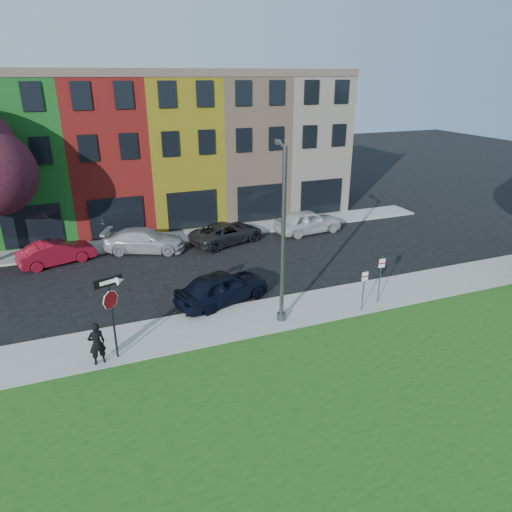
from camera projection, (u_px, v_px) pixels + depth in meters
name	position (u px, v px, depth m)	size (l,w,h in m)	color
ground	(294.00, 353.00, 17.83)	(120.00, 120.00, 0.00)	black
sidewalk_near	(305.00, 309.00, 21.08)	(40.00, 3.00, 0.12)	gray
sidewalk_far	(153.00, 240.00, 29.78)	(40.00, 2.40, 0.12)	gray
rowhouse_block	(140.00, 150.00, 33.47)	(30.00, 10.12, 10.00)	beige
stop_sign	(111.00, 302.00, 16.53)	(1.01, 0.37, 3.33)	black
man	(97.00, 343.00, 16.73)	(0.69, 0.53, 1.69)	black
sedan_near	(222.00, 287.00, 21.58)	(4.96, 3.21, 1.57)	black
parked_car_red	(57.00, 252.00, 26.03)	(4.42, 2.56, 1.38)	maroon
parked_car_silver	(145.00, 240.00, 27.86)	(5.27, 3.58, 1.42)	#A4A4A9
parked_car_dark	(227.00, 233.00, 29.30)	(5.31, 3.61, 1.35)	black
parked_car_white	(308.00, 221.00, 31.12)	(4.85, 2.29, 1.60)	silver
street_lamp	(282.00, 236.00, 18.86)	(0.99, 2.51, 7.52)	#494C4F
parking_sign_a	(364.00, 285.00, 20.42)	(0.32, 0.09, 1.96)	#494C4F
parking_sign_b	(381.00, 274.00, 21.07)	(0.32, 0.08, 2.32)	#494C4F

